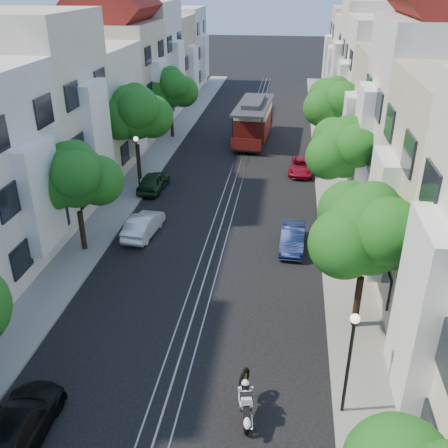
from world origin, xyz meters
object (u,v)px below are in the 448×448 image
at_px(parked_car_e_far, 302,166).
at_px(tree_w_d, 171,89).
at_px(lamp_east, 351,350).
at_px(parked_car_w_far, 154,181).
at_px(sportbike_rider, 245,399).
at_px(cable_car, 253,119).
at_px(tree_e_c, 346,150).
at_px(parked_car_e_mid, 293,238).
at_px(tree_e_b, 369,232).
at_px(tree_w_b, 76,177).
at_px(tree_w_c, 135,113).
at_px(tree_e_d, 334,103).
at_px(parked_car_w_near, 18,427).
at_px(lamp_west, 137,157).
at_px(parked_car_w_mid, 143,225).

bearing_deg(parked_car_e_far, tree_w_d, 152.25).
bearing_deg(lamp_east, parked_car_w_far, 121.90).
relative_size(lamp_east, parked_car_w_far, 1.06).
xyz_separation_m(sportbike_rider, cable_car, (-2.41, 32.71, 1.23)).
xyz_separation_m(tree_e_c, parked_car_e_far, (-2.27, 8.06, -4.04)).
bearing_deg(parked_car_w_far, parked_car_e_mid, 146.93).
relative_size(tree_w_d, sportbike_rider, 2.98).
distance_m(tree_e_b, lamp_east, 5.41).
bearing_deg(parked_car_w_far, tree_w_b, 83.40).
bearing_deg(lamp_east, cable_car, 100.25).
distance_m(tree_w_c, parked_car_e_far, 13.30).
relative_size(tree_e_d, cable_car, 0.74).
bearing_deg(lamp_east, parked_car_w_near, -166.09).
xyz_separation_m(tree_e_c, lamp_east, (-0.96, -15.98, -1.75)).
distance_m(lamp_west, parked_car_w_far, 2.55).
xyz_separation_m(tree_e_b, parked_car_e_mid, (-2.85, 6.86, -4.12)).
bearing_deg(tree_w_d, lamp_west, -86.56).
relative_size(tree_e_c, parked_car_e_mid, 1.74).
bearing_deg(tree_w_b, tree_w_d, 90.00).
height_order(tree_e_d, parked_car_w_mid, tree_e_d).
xyz_separation_m(parked_car_e_far, parked_car_w_mid, (-9.39, -11.76, 0.09)).
bearing_deg(parked_car_w_mid, tree_e_d, -123.17).
bearing_deg(parked_car_w_far, parked_car_e_far, -152.17).
distance_m(tree_e_c, lamp_east, 16.10).
distance_m(tree_w_d, parked_car_w_near, 34.96).
relative_size(lamp_west, sportbike_rider, 1.90).
xyz_separation_m(tree_w_c, parked_car_w_far, (1.54, -1.86, -4.40)).
relative_size(sportbike_rider, parked_car_w_far, 0.56).
distance_m(cable_car, parked_car_e_mid, 20.65).
bearing_deg(tree_e_c, lamp_east, -93.44).
xyz_separation_m(tree_w_b, lamp_east, (13.44, -9.98, -1.55)).
bearing_deg(tree_w_d, parked_car_w_near, -85.48).
bearing_deg(parked_car_w_mid, tree_e_b, 153.21).
relative_size(tree_w_c, lamp_west, 1.71).
bearing_deg(parked_car_e_mid, sportbike_rider, -94.19).
relative_size(tree_e_b, tree_w_d, 1.03).
bearing_deg(parked_car_w_near, tree_e_b, -148.71).
distance_m(tree_e_c, parked_car_w_far, 13.81).
xyz_separation_m(tree_w_c, lamp_west, (0.84, -2.98, -2.22)).
bearing_deg(parked_car_e_far, parked_car_w_far, -149.66).
xyz_separation_m(tree_e_c, parked_car_e_mid, (-2.85, -4.14, -3.98)).
bearing_deg(tree_w_d, sportbike_rider, -72.87).
height_order(lamp_west, parked_car_w_far, lamp_west).
bearing_deg(parked_car_w_mid, parked_car_e_mid, -177.58).
bearing_deg(cable_car, tree_w_d, -176.22).
bearing_deg(tree_e_c, parked_car_e_mid, -124.56).
relative_size(lamp_east, cable_car, 0.45).
bearing_deg(parked_car_e_far, parked_car_w_near, -103.93).
height_order(tree_w_c, tree_w_d, tree_w_c).
relative_size(tree_e_d, parked_car_e_mid, 1.82).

